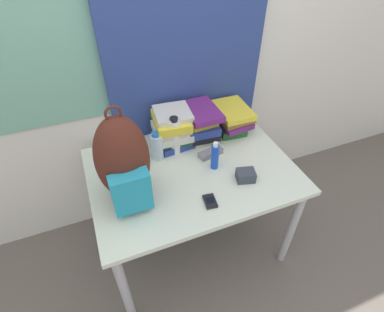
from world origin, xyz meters
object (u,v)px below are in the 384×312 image
sports_bottle (175,136)px  backpack (123,162)px  water_bottle (157,146)px  sunglasses_case (211,153)px  book_stack_right (232,118)px  cell_phone (210,201)px  camera_pouch (246,175)px  sunscreen_bottle (215,156)px  book_stack_center (200,123)px  book_stack_left (172,128)px

sports_bottle → backpack: bearing=-143.3°
water_bottle → sunglasses_case: (0.30, -0.10, -0.07)m
backpack → book_stack_right: (0.76, 0.33, -0.14)m
cell_phone → sunglasses_case: size_ratio=0.61×
camera_pouch → sunscreen_bottle: bearing=127.8°
sunscreen_bottle → camera_pouch: 0.20m
book_stack_center → water_bottle: (-0.32, -0.10, -0.02)m
camera_pouch → backpack: bearing=169.1°
camera_pouch → sunglasses_case: bearing=110.2°
book_stack_left → sports_bottle: bearing=-98.5°
book_stack_center → camera_pouch: book_stack_center is taller
cell_phone → book_stack_center: bearing=72.4°
backpack → sunglasses_case: backpack is taller
sunglasses_case → camera_pouch: (0.09, -0.26, 0.01)m
water_bottle → cell_phone: 0.47m
sunscreen_bottle → cell_phone: size_ratio=1.87×
book_stack_center → book_stack_right: book_stack_center is taller
sunglasses_case → sports_bottle: bearing=147.9°
book_stack_center → book_stack_right: size_ratio=1.00×
sunscreen_bottle → water_bottle: bearing=144.0°
backpack → water_bottle: size_ratio=2.90×
book_stack_center → backpack: bearing=-148.5°
book_stack_center → sports_bottle: (-0.20, -0.08, 0.01)m
camera_pouch → book_stack_right: bearing=72.6°
sports_bottle → camera_pouch: sports_bottle is taller
backpack → cell_phone: backpack is taller
sunglasses_case → camera_pouch: size_ratio=1.36×
cell_phone → sunglasses_case: sunglasses_case is taller
backpack → cell_phone: (0.37, -0.20, -0.22)m
book_stack_left → book_stack_right: bearing=-0.9°
book_stack_center → sunglasses_case: 0.21m
book_stack_center → sunglasses_case: bearing=-93.8°
cell_phone → sunglasses_case: (0.16, 0.34, 0.01)m
book_stack_center → book_stack_right: (0.22, -0.00, -0.02)m
book_stack_left → camera_pouch: book_stack_left is taller
book_stack_left → book_stack_center: size_ratio=0.95×
backpack → book_stack_right: 0.84m
backpack → sunglasses_case: 0.58m
book_stack_right → sports_bottle: size_ratio=1.15×
book_stack_left → water_bottle: book_stack_left is taller
book_stack_right → sunscreen_bottle: sunscreen_bottle is taller
sports_bottle → cell_phone: 0.47m
book_stack_center → cell_phone: size_ratio=2.97×
backpack → sunglasses_case: size_ratio=3.40×
sports_bottle → sunglasses_case: 0.24m
book_stack_left → book_stack_right: 0.41m
book_stack_right → water_bottle: size_ratio=1.53×
book_stack_left → camera_pouch: bearing=-59.5°
book_stack_center → cell_phone: (-0.17, -0.53, -0.10)m
sports_bottle → book_stack_left: bearing=81.5°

